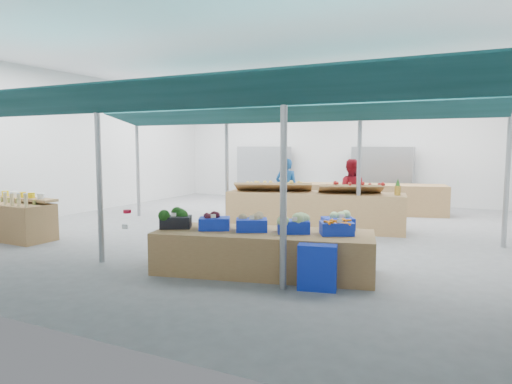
# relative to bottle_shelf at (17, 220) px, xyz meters

# --- Properties ---
(floor) EXTENTS (13.00, 13.00, 0.00)m
(floor) POSITION_rel_bottle_shelf_xyz_m (4.15, 3.35, -0.44)
(floor) COLOR slate
(floor) RESTS_ON ground
(hall) EXTENTS (13.00, 13.00, 13.00)m
(hall) POSITION_rel_bottle_shelf_xyz_m (4.15, 4.78, 2.21)
(hall) COLOR silver
(hall) RESTS_ON ground
(pole_grid) EXTENTS (10.00, 4.60, 3.00)m
(pole_grid) POSITION_rel_bottle_shelf_xyz_m (4.90, 1.60, 1.37)
(pole_grid) COLOR gray
(pole_grid) RESTS_ON floor
(awnings) EXTENTS (9.50, 7.08, 0.30)m
(awnings) POSITION_rel_bottle_shelf_xyz_m (4.90, 1.60, 2.34)
(awnings) COLOR #0B2F2F
(awnings) RESTS_ON pole_grid
(back_shelving_left) EXTENTS (2.00, 0.50, 2.00)m
(back_shelving_left) POSITION_rel_bottle_shelf_xyz_m (1.65, 9.35, 0.56)
(back_shelving_left) COLOR #B23F33
(back_shelving_left) RESTS_ON floor
(back_shelving_right) EXTENTS (2.00, 0.50, 2.00)m
(back_shelving_right) POSITION_rel_bottle_shelf_xyz_m (6.15, 9.35, 0.56)
(back_shelving_right) COLOR #B23F33
(back_shelving_right) RESTS_ON floor
(bottle_shelf) EXTENTS (1.82, 1.13, 1.08)m
(bottle_shelf) POSITION_rel_bottle_shelf_xyz_m (0.00, 0.00, 0.00)
(bottle_shelf) COLOR brown
(bottle_shelf) RESTS_ON floor
(veg_counter) EXTENTS (3.69, 1.96, 0.68)m
(veg_counter) POSITION_rel_bottle_shelf_xyz_m (6.04, -0.01, -0.10)
(veg_counter) COLOR brown
(veg_counter) RESTS_ON floor
(fruit_counter) EXTENTS (4.41, 1.76, 0.92)m
(fruit_counter) POSITION_rel_bottle_shelf_xyz_m (5.53, 4.04, 0.02)
(fruit_counter) COLOR brown
(fruit_counter) RESTS_ON floor
(far_counter) EXTENTS (5.10, 2.22, 0.90)m
(far_counter) POSITION_rel_bottle_shelf_xyz_m (5.91, 7.18, 0.01)
(far_counter) COLOR brown
(far_counter) RESTS_ON floor
(crate_stack) EXTENTS (0.62, 0.50, 0.66)m
(crate_stack) POSITION_rel_bottle_shelf_xyz_m (7.10, -0.41, -0.11)
(crate_stack) COLOR #112BBB
(crate_stack) RESTS_ON floor
(vendor_left) EXTENTS (0.69, 0.51, 1.72)m
(vendor_left) POSITION_rel_bottle_shelf_xyz_m (4.33, 5.14, 0.42)
(vendor_left) COLOR #164B90
(vendor_left) RESTS_ON floor
(vendor_right) EXTENTS (0.94, 0.79, 1.72)m
(vendor_right) POSITION_rel_bottle_shelf_xyz_m (6.13, 5.14, 0.42)
(vendor_right) COLOR maroon
(vendor_right) RESTS_ON floor
(crate_broccoli) EXTENTS (0.60, 0.54, 0.35)m
(crate_broccoli) POSITION_rel_bottle_shelf_xyz_m (4.57, -0.36, 0.40)
(crate_broccoli) COLOR black
(crate_broccoli) RESTS_ON veg_counter
(crate_beets) EXTENTS (0.60, 0.54, 0.29)m
(crate_beets) POSITION_rel_bottle_shelf_xyz_m (5.23, -0.20, 0.38)
(crate_beets) COLOR #112BBB
(crate_beets) RESTS_ON veg_counter
(crate_celeriac) EXTENTS (0.60, 0.54, 0.31)m
(crate_celeriac) POSITION_rel_bottle_shelf_xyz_m (5.85, -0.05, 0.39)
(crate_celeriac) COLOR #112BBB
(crate_celeriac) RESTS_ON veg_counter
(crate_cabbage) EXTENTS (0.60, 0.54, 0.35)m
(crate_cabbage) POSITION_rel_bottle_shelf_xyz_m (6.51, 0.11, 0.40)
(crate_cabbage) COLOR #112BBB
(crate_cabbage) RESTS_ON veg_counter
(crate_carrots) EXTENTS (0.60, 0.54, 0.29)m
(crate_carrots) POSITION_rel_bottle_shelf_xyz_m (7.18, 0.27, 0.35)
(crate_carrots) COLOR #112BBB
(crate_carrots) RESTS_ON veg_counter
(sparrow) EXTENTS (0.12, 0.09, 0.11)m
(sparrow) POSITION_rel_bottle_shelf_xyz_m (4.44, -0.51, 0.49)
(sparrow) COLOR brown
(sparrow) RESTS_ON crate_broccoli
(pole_ribbon) EXTENTS (0.12, 0.12, 0.28)m
(pole_ribbon) POSITION_rel_bottle_shelf_xyz_m (4.48, -1.45, 0.64)
(pole_ribbon) COLOR red
(pole_ribbon) RESTS_ON pole_grid
(apple_heap_yellow) EXTENTS (2.02, 1.31, 0.27)m
(apple_heap_yellow) POSITION_rel_bottle_shelf_xyz_m (4.54, 3.76, 0.65)
(apple_heap_yellow) COLOR #997247
(apple_heap_yellow) RESTS_ON fruit_counter
(apple_heap_red) EXTENTS (1.65, 1.18, 0.27)m
(apple_heap_red) POSITION_rel_bottle_shelf_xyz_m (6.40, 4.10, 0.65)
(apple_heap_red) COLOR #997247
(apple_heap_red) RESTS_ON fruit_counter
(pineapple) EXTENTS (0.14, 0.14, 0.39)m
(pineapple) POSITION_rel_bottle_shelf_xyz_m (7.46, 4.28, 0.66)
(pineapple) COLOR #8C6019
(pineapple) RESTS_ON fruit_counter
(crate_extra) EXTENTS (0.61, 0.56, 0.32)m
(crate_extra) POSITION_rel_bottle_shelf_xyz_m (7.07, 0.69, 0.39)
(crate_extra) COLOR #112BBB
(crate_extra) RESTS_ON veg_counter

